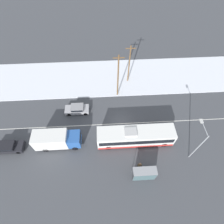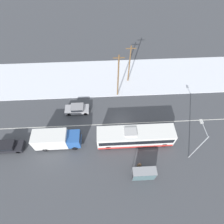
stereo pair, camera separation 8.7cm
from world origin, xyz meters
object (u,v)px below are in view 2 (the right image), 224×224
Objects in this scene: streetlamp at (199,141)px; utility_pole_roadside at (118,77)px; utility_pole_snowlot at (129,64)px; pedestrian_at_stop at (139,165)px; bus_shelter at (144,175)px; city_bus at (135,136)px; box_truck at (56,139)px; parked_car_near_truck at (8,146)px; sedan_car at (77,109)px.

utility_pole_roadside reaches higher than streetlamp.
utility_pole_snowlot is at bearing 115.10° from streetlamp.
pedestrian_at_stop is 14.78m from utility_pole_roadside.
bus_shelter is (0.40, -1.49, 0.58)m from pedestrian_at_stop.
city_bus is 10.55m from utility_pole_roadside.
utility_pole_snowlot is at bearing 88.47° from city_bus.
city_bus reaches higher than pedestrian_at_stop.
box_truck is 1.58× the size of parked_car_near_truck.
sedan_car is at bearing 129.09° from bus_shelter.
city_bus reaches higher than bus_shelter.
bus_shelter reaches higher than pedestrian_at_stop.
city_bus is 5.82m from bus_shelter.
streetlamp is (7.44, 3.25, 2.64)m from bus_shelter.
streetlamp is (7.84, 1.76, 3.21)m from pedestrian_at_stop.
parked_car_near_truck is 1.38× the size of bus_shelter.
box_truck reaches higher than pedestrian_at_stop.
bus_shelter is 8.53m from streetlamp.
city_bus is at bearing -91.53° from utility_pole_snowlot.
parked_car_near_truck is 0.54× the size of utility_pole_snowlot.
utility_pole_roadside is (17.43, 10.15, 3.92)m from parked_car_near_truck.
utility_pole_roadside is at bearing 98.95° from bus_shelter.
city_bus is 8.74m from streetlamp.
box_truck is at bearing 2.74° from parked_car_near_truck.
sedan_car is at bearing 146.07° from city_bus.
utility_pole_snowlot reaches higher than box_truck.
streetlamp is (27.33, -2.27, 3.52)m from parked_car_near_truck.
sedan_car is (-9.38, 6.31, -0.76)m from city_bus.
bus_shelter is at bearing 129.09° from sedan_car.
city_bus is 1.44× the size of utility_pole_snowlot.
pedestrian_at_stop is at bearing -11.68° from parked_car_near_truck.
bus_shelter is (12.46, -5.87, -0.03)m from box_truck.
utility_pole_roadside reaches higher than city_bus.
utility_pole_snowlot is at bearing 34.90° from parked_car_near_truck.
utility_pole_roadside is (-2.01, 9.86, 3.17)m from city_bus.
utility_pole_roadside reaches higher than parked_car_near_truck.
bus_shelter is 0.35× the size of utility_pole_roadside.
box_truck is 2.18× the size of bus_shelter.
bus_shelter is (9.84, -12.11, 0.88)m from sedan_car.
parked_car_near_truck reaches higher than sedan_car.
sedan_car is 0.95× the size of parked_car_near_truck.
sedan_car is at bearing -143.48° from utility_pole_snowlot.
parked_car_near_truck is at bearing -177.26° from box_truck.
utility_pole_roadside is 4.39m from utility_pole_snowlot.
bus_shelter is 19.50m from utility_pole_snowlot.
utility_pole_roadside is (10.00, 9.79, 3.02)m from box_truck.
parked_car_near_truck is 0.65× the size of streetlamp.
box_truck is at bearing 154.77° from bus_shelter.
sedan_car is 2.32× the size of pedestrian_at_stop.
pedestrian_at_stop is at bearing -167.33° from streetlamp.
city_bus is 12.01m from box_truck.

